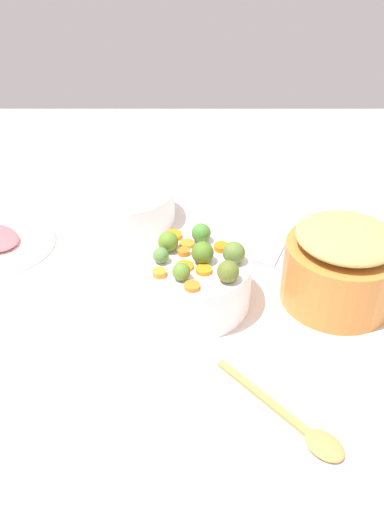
{
  "coord_description": "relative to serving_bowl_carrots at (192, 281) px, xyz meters",
  "views": [
    {
      "loc": [
        -0.79,
        -0.0,
        0.69
      ],
      "look_at": [
        0.01,
        0.0,
        0.13
      ],
      "focal_mm": 35.17,
      "sensor_mm": 36.0,
      "label": 1
    }
  ],
  "objects": [
    {
      "name": "brussels_sprout_4",
      "position": [
        0.07,
        -0.02,
        0.07
      ],
      "size": [
        0.04,
        0.04,
        0.04
      ],
      "primitive_type": "sphere",
      "color": "#488731",
      "rests_on": "serving_bowl_carrots"
    },
    {
      "name": "carrot_slice_5",
      "position": [
        -0.05,
        0.06,
        0.06
      ],
      "size": [
        0.04,
        0.04,
        0.01
      ],
      "primitive_type": "cylinder",
      "rotation": [
        0.0,
        0.0,
        2.08
      ],
      "color": "orange",
      "rests_on": "serving_bowl_carrots"
    },
    {
      "name": "carrot_slice_3",
      "position": [
        -0.09,
        0.0,
        0.06
      ],
      "size": [
        0.03,
        0.03,
        0.01
      ],
      "primitive_type": "cylinder",
      "rotation": [
        0.0,
        0.0,
        3.22
      ],
      "color": "orange",
      "rests_on": "serving_bowl_carrots"
    },
    {
      "name": "serving_bowl_carrots",
      "position": [
        0.0,
        0.0,
        0.0
      ],
      "size": [
        0.23,
        0.23,
        0.1
      ],
      "primitive_type": "cylinder",
      "color": "white",
      "rests_on": "tabletop"
    },
    {
      "name": "carrot_slice_1",
      "position": [
        -0.04,
        -0.02,
        0.06
      ],
      "size": [
        0.04,
        0.04,
        0.01
      ],
      "primitive_type": "cylinder",
      "rotation": [
        0.0,
        0.0,
        1.98
      ],
      "color": "orange",
      "rests_on": "serving_bowl_carrots"
    },
    {
      "name": "carrot_slice_7",
      "position": [
        0.05,
        0.01,
        0.06
      ],
      "size": [
        0.03,
        0.03,
        0.01
      ],
      "primitive_type": "cylinder",
      "rotation": [
        0.0,
        0.0,
        1.44
      ],
      "color": "orange",
      "rests_on": "serving_bowl_carrots"
    },
    {
      "name": "dish_towel",
      "position": [
        0.23,
        -0.16,
        -0.05
      ],
      "size": [
        0.23,
        0.2,
        0.01
      ],
      "primitive_type": "cube",
      "rotation": [
        0.0,
        0.0,
        -0.41
      ],
      "color": "#A1A7C4",
      "rests_on": "tabletop"
    },
    {
      "name": "carrot_slice_6",
      "position": [
        -0.02,
        0.01,
        0.06
      ],
      "size": [
        0.05,
        0.05,
        0.01
      ],
      "primitive_type": "cylinder",
      "rotation": [
        0.0,
        0.0,
        2.21
      ],
      "color": "orange",
      "rests_on": "serving_bowl_carrots"
    },
    {
      "name": "brussels_sprout_2",
      "position": [
        -0.01,
        0.06,
        0.07
      ],
      "size": [
        0.03,
        0.03,
        0.03
      ],
      "primitive_type": "sphere",
      "color": "#558540",
      "rests_on": "serving_bowl_carrots"
    },
    {
      "name": "brussels_sprout_1",
      "position": [
        -0.01,
        -0.02,
        0.07
      ],
      "size": [
        0.04,
        0.04,
        0.04
      ],
      "primitive_type": "sphere",
      "color": "#507724",
      "rests_on": "serving_bowl_carrots"
    },
    {
      "name": "metal_pot",
      "position": [
        0.01,
        -0.29,
        0.01
      ],
      "size": [
        0.22,
        0.22,
        0.13
      ],
      "primitive_type": "cylinder",
      "color": "#D07D38",
      "rests_on": "tabletop"
    },
    {
      "name": "tabletop",
      "position": [
        -0.01,
        -0.0,
        -0.06
      ],
      "size": [
        2.4,
        2.4,
        0.02
      ],
      "primitive_type": "cube",
      "color": "silver",
      "rests_on": "ground"
    },
    {
      "name": "carrot_slice_2",
      "position": [
        0.02,
        0.02,
        0.06
      ],
      "size": [
        0.03,
        0.03,
        0.01
      ],
      "primitive_type": "cylinder",
      "rotation": [
        0.0,
        0.0,
        2.54
      ],
      "color": "orange",
      "rests_on": "serving_bowl_carrots"
    },
    {
      "name": "wooden_spoon",
      "position": [
        -0.31,
        -0.17,
        -0.05
      ],
      "size": [
        0.21,
        0.19,
        0.01
      ],
      "color": "tan",
      "rests_on": "tabletop"
    },
    {
      "name": "carrot_slice_0",
      "position": [
        0.08,
        0.04,
        0.06
      ],
      "size": [
        0.04,
        0.04,
        0.01
      ],
      "primitive_type": "cylinder",
      "rotation": [
        0.0,
        0.0,
        3.16
      ],
      "color": "orange",
      "rests_on": "serving_bowl_carrots"
    },
    {
      "name": "brussels_sprout_5",
      "position": [
        -0.06,
        0.02,
        0.07
      ],
      "size": [
        0.03,
        0.03,
        0.03
      ],
      "primitive_type": "sphere",
      "color": "#5B822C",
      "rests_on": "serving_bowl_carrots"
    },
    {
      "name": "brussels_sprout_6",
      "position": [
        -0.01,
        -0.08,
        0.07
      ],
      "size": [
        0.04,
        0.04,
        0.04
      ],
      "primitive_type": "sphere",
      "color": "olive",
      "rests_on": "serving_bowl_carrots"
    },
    {
      "name": "brussels_sprout_3",
      "position": [
        -0.06,
        -0.07,
        0.07
      ],
      "size": [
        0.04,
        0.04,
        0.04
      ],
      "primitive_type": "sphere",
      "color": "#5E6D27",
      "rests_on": "serving_bowl_carrots"
    },
    {
      "name": "casserole_dish",
      "position": [
        0.33,
        0.17,
        -0.01
      ],
      "size": [
        0.26,
        0.26,
        0.09
      ],
      "primitive_type": "cylinder",
      "color": "white",
      "rests_on": "tabletop"
    },
    {
      "name": "carrot_slice_4",
      "position": [
        0.04,
        -0.06,
        0.06
      ],
      "size": [
        0.04,
        0.04,
        0.01
      ],
      "primitive_type": "cylinder",
      "rotation": [
        0.0,
        0.0,
        2.7
      ],
      "color": "orange",
      "rests_on": "serving_bowl_carrots"
    },
    {
      "name": "stuffing_mound",
      "position": [
        0.01,
        -0.29,
        0.1
      ],
      "size": [
        0.19,
        0.19,
        0.04
      ],
      "primitive_type": "ellipsoid",
      "color": "tan",
      "rests_on": "metal_pot"
    },
    {
      "name": "brussels_sprout_0",
      "position": [
        0.03,
        0.05,
        0.07
      ],
      "size": [
        0.04,
        0.04,
        0.04
      ],
      "primitive_type": "sphere",
      "color": "#5C8427",
      "rests_on": "serving_bowl_carrots"
    }
  ]
}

